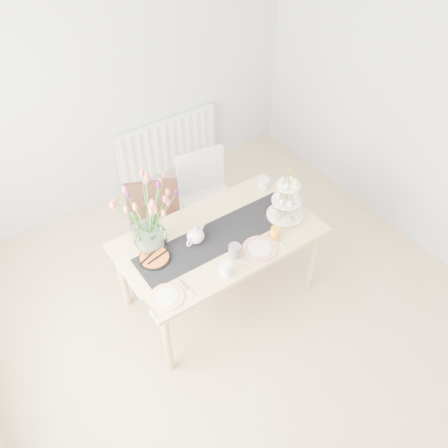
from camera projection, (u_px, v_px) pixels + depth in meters
room_shell at (256, 218)px, 3.13m from camera, size 4.50×4.50×4.50m
radiator at (168, 145)px, 5.22m from camera, size 1.20×0.08×0.60m
dining_table at (219, 243)px, 3.83m from camera, size 1.60×0.90×0.75m
chair_brown at (156, 224)px, 4.19m from camera, size 0.61×0.61×0.92m
chair_white at (206, 193)px, 4.47m from camera, size 0.54×0.54×0.95m
table_runner at (219, 236)px, 3.78m from camera, size 1.40×0.35×0.01m
tulip_vase at (145, 207)px, 3.43m from camera, size 0.72×0.72×0.63m
cake_stand at (286, 204)px, 3.87m from camera, size 0.31×0.31×0.45m
teapot at (196, 236)px, 3.69m from camera, size 0.27×0.25×0.14m
cream_jug at (264, 184)px, 4.18m from camera, size 0.11×0.11×0.10m
tart_tin at (155, 258)px, 3.59m from camera, size 0.25×0.25×0.03m
mug_grey at (235, 251)px, 3.59m from camera, size 0.09×0.09×0.11m
mug_white at (226, 269)px, 3.46m from camera, size 0.11×0.11×0.11m
mug_orange at (275, 232)px, 3.75m from camera, size 0.11×0.11×0.09m
plate_left at (167, 297)px, 3.34m from camera, size 0.25×0.25×0.01m
plate_right at (260, 249)px, 3.67m from camera, size 0.33×0.33×0.01m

